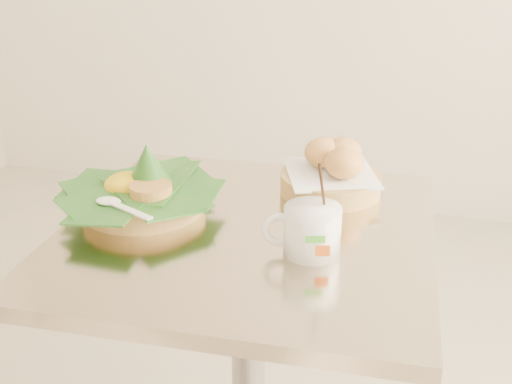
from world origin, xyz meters
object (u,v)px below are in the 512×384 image
(rice_basket, at_px, (142,190))
(bread_basket, at_px, (333,172))
(coffee_mug, at_px, (311,229))
(cafe_table, at_px, (248,324))

(rice_basket, distance_m, bread_basket, 0.40)
(coffee_mug, bearing_deg, bread_basket, 92.11)
(bread_basket, bearing_deg, coffee_mug, -87.89)
(cafe_table, xyz_separation_m, bread_basket, (0.12, 0.22, 0.27))
(rice_basket, bearing_deg, coffee_mug, -13.52)
(cafe_table, relative_size, bread_basket, 3.15)
(rice_basket, height_order, bread_basket, rice_basket)
(cafe_table, bearing_deg, coffee_mug, -25.31)
(cafe_table, distance_m, bread_basket, 0.37)
(bread_basket, bearing_deg, rice_basket, -150.98)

